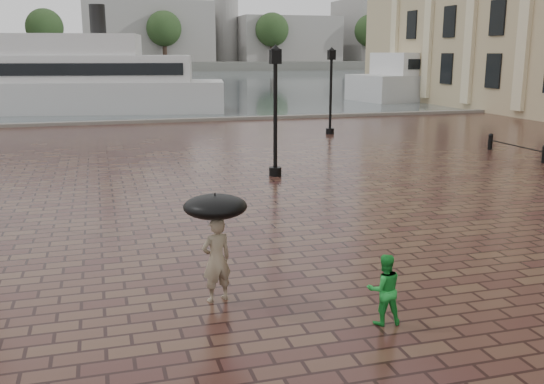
{
  "coord_description": "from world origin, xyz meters",
  "views": [
    {
      "loc": [
        -2.97,
        -6.31,
        4.31
      ],
      "look_at": [
        0.5,
        5.73,
        1.4
      ],
      "focal_mm": 40.0,
      "sensor_mm": 36.0,
      "label": 1
    }
  ],
  "objects_px": {
    "street_lamps": "(137,105)",
    "ferry_far": "(468,73)",
    "ferry_near": "(62,81)",
    "child_pedestrian": "(384,289)",
    "adult_pedestrian": "(216,260)"
  },
  "relations": [
    {
      "from": "ferry_near",
      "to": "ferry_far",
      "type": "bearing_deg",
      "value": 17.36
    },
    {
      "from": "child_pedestrian",
      "to": "ferry_far",
      "type": "distance_m",
      "value": 52.65
    },
    {
      "from": "street_lamps",
      "to": "adult_pedestrian",
      "type": "distance_m",
      "value": 13.99
    },
    {
      "from": "street_lamps",
      "to": "child_pedestrian",
      "type": "distance_m",
      "value": 15.9
    },
    {
      "from": "ferry_near",
      "to": "ferry_far",
      "type": "relative_size",
      "value": 0.96
    },
    {
      "from": "ferry_near",
      "to": "street_lamps",
      "type": "bearing_deg",
      "value": -70.68
    },
    {
      "from": "street_lamps",
      "to": "ferry_far",
      "type": "xyz_separation_m",
      "value": [
        32.88,
        27.62,
        0.05
      ]
    },
    {
      "from": "street_lamps",
      "to": "ferry_near",
      "type": "xyz_separation_m",
      "value": [
        -3.75,
        22.89,
        -0.05
      ]
    },
    {
      "from": "street_lamps",
      "to": "child_pedestrian",
      "type": "bearing_deg",
      "value": -79.85
    },
    {
      "from": "adult_pedestrian",
      "to": "ferry_far",
      "type": "xyz_separation_m",
      "value": [
        32.5,
        41.51,
        1.61
      ]
    },
    {
      "from": "child_pedestrian",
      "to": "ferry_near",
      "type": "bearing_deg",
      "value": -73.53
    },
    {
      "from": "ferry_near",
      "to": "child_pedestrian",
      "type": "bearing_deg",
      "value": -70.34
    },
    {
      "from": "ferry_near",
      "to": "ferry_far",
      "type": "xyz_separation_m",
      "value": [
        36.63,
        4.72,
        0.1
      ]
    },
    {
      "from": "child_pedestrian",
      "to": "ferry_near",
      "type": "relative_size",
      "value": 0.05
    },
    {
      "from": "street_lamps",
      "to": "ferry_near",
      "type": "height_order",
      "value": "ferry_near"
    }
  ]
}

